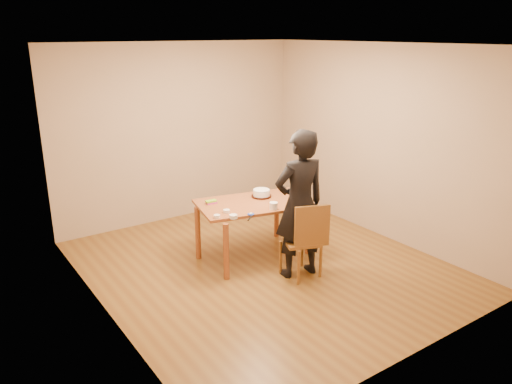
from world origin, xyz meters
TOP-DOWN VIEW (x-y plane):
  - room_shell at (0.00, 0.34)m, footprint 4.00×4.50m
  - dining_table at (0.07, 0.33)m, footprint 1.57×1.13m
  - dining_chair at (0.22, -0.44)m, footprint 0.52×0.52m
  - cake_plate at (0.28, 0.46)m, footprint 0.26×0.26m
  - cake at (0.28, 0.46)m, footprint 0.22×0.22m
  - frosting_dome at (0.28, 0.46)m, footprint 0.22×0.22m
  - frosting_tub at (0.12, -0.02)m, footprint 0.10×0.10m
  - frosting_lid at (-0.21, -0.01)m, footprint 0.08×0.08m
  - frosting_dollop at (-0.21, -0.01)m, footprint 0.04×0.04m
  - ramekin_green at (-0.46, -0.00)m, footprint 0.09×0.09m
  - ramekin_yellow at (-0.42, 0.21)m, footprint 0.08×0.08m
  - ramekin_multi at (-0.60, 0.13)m, footprint 0.08×0.08m
  - candy_box_pink at (-0.40, 0.60)m, footprint 0.14×0.09m
  - candy_box_green at (-0.41, 0.61)m, footprint 0.14×0.08m
  - spatula at (-0.30, -0.11)m, footprint 0.14×0.12m
  - person at (0.22, -0.40)m, footprint 0.71×0.52m

SIDE VIEW (x-z plane):
  - dining_chair at x=0.22m, z-range 0.43..0.47m
  - dining_table at x=0.07m, z-range 0.71..0.75m
  - frosting_lid at x=-0.21m, z-range 0.75..0.75m
  - spatula at x=-0.30m, z-range 0.75..0.76m
  - cake_plate at x=0.28m, z-range 0.75..0.77m
  - candy_box_pink at x=-0.40m, z-range 0.75..0.77m
  - frosting_dollop at x=-0.21m, z-range 0.75..0.77m
  - ramekin_multi at x=-0.60m, z-range 0.75..0.78m
  - ramekin_yellow at x=-0.42m, z-range 0.75..0.79m
  - ramekin_green at x=-0.46m, z-range 0.75..0.79m
  - candy_box_green at x=-0.41m, z-range 0.77..0.79m
  - frosting_tub at x=0.12m, z-range 0.75..0.84m
  - cake at x=0.28m, z-range 0.77..0.84m
  - frosting_dome at x=0.28m, z-range 0.84..0.86m
  - person at x=0.22m, z-range 0.00..1.80m
  - room_shell at x=0.00m, z-range 0.00..2.70m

